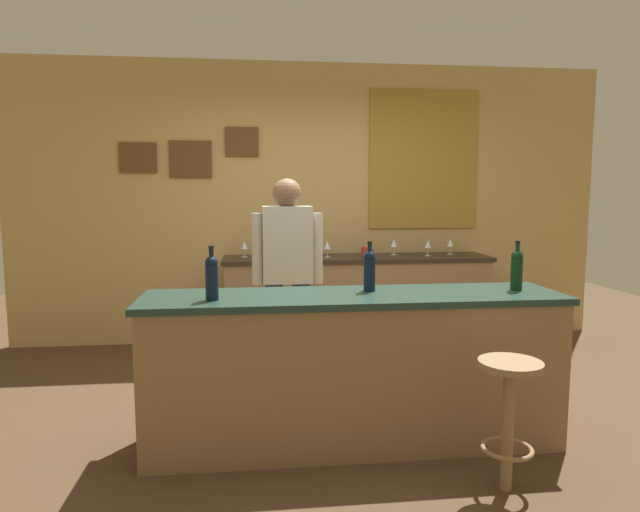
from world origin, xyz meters
name	(u,v)px	position (x,y,z in m)	size (l,w,h in m)	color
ground_plane	(343,415)	(0.00, 0.00, 0.00)	(10.00, 10.00, 0.00)	#4C3823
back_wall	(315,202)	(0.03, 2.03, 1.42)	(6.00, 0.09, 2.80)	tan
bar_counter	(353,369)	(0.00, -0.40, 0.46)	(2.50, 0.60, 0.92)	olive
side_counter	(357,302)	(0.40, 1.65, 0.45)	(2.59, 0.56, 0.90)	olive
bartender	(288,272)	(-0.35, 0.43, 0.94)	(0.52, 0.21, 1.62)	#384766
bar_stool	(509,403)	(0.69, -1.03, 0.46)	(0.32, 0.32, 0.68)	olive
wine_bottle_a	(212,276)	(-0.82, -0.49, 1.06)	(0.07, 0.07, 0.31)	black
wine_bottle_b	(370,269)	(0.11, -0.32, 1.06)	(0.07, 0.07, 0.31)	black
wine_bottle_c	(517,268)	(1.02, -0.39, 1.06)	(0.07, 0.07, 0.31)	black
wine_glass_a	(244,246)	(-0.69, 1.72, 1.01)	(0.07, 0.07, 0.16)	silver
wine_glass_b	(327,246)	(0.10, 1.61, 1.01)	(0.07, 0.07, 0.16)	silver
wine_glass_c	(394,244)	(0.78, 1.74, 1.01)	(0.07, 0.07, 0.16)	silver
wine_glass_d	(428,245)	(1.10, 1.62, 1.01)	(0.07, 0.07, 0.16)	silver
wine_glass_e	(450,243)	(1.36, 1.72, 1.01)	(0.07, 0.07, 0.16)	silver
coffee_mug	(366,252)	(0.48, 1.62, 0.95)	(0.13, 0.08, 0.09)	#B2332D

